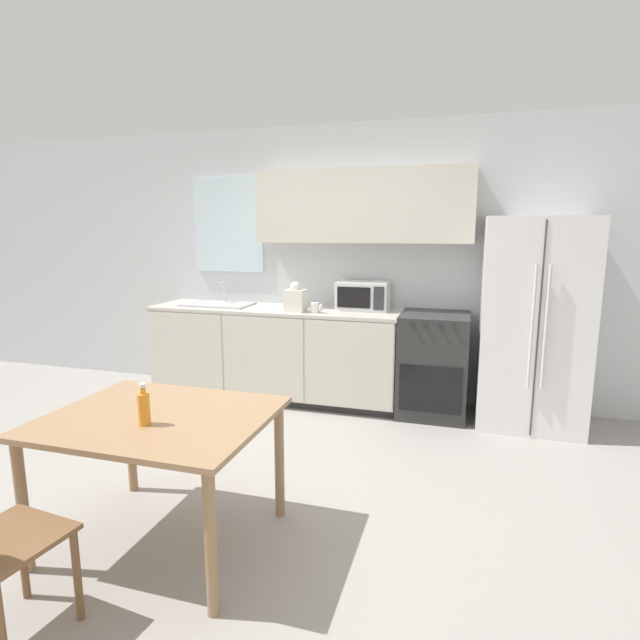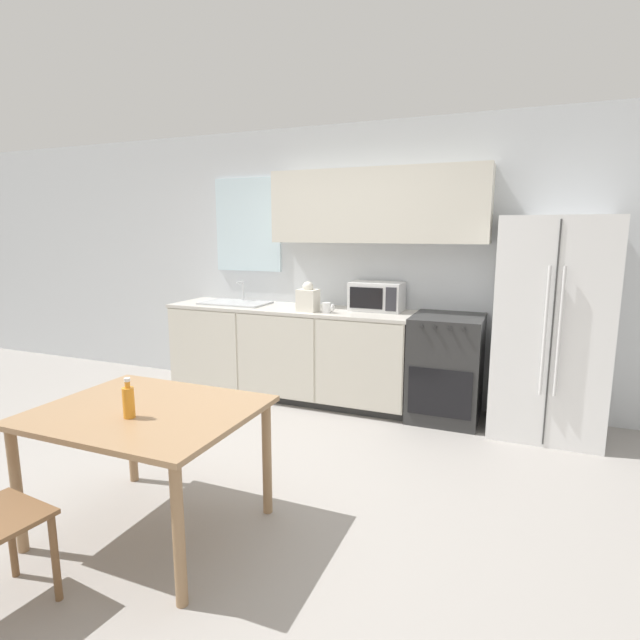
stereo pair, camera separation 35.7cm
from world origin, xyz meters
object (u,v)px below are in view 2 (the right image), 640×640
(microwave, at_px, (377,296))
(dining_table, at_px, (147,425))
(coffee_mug, at_px, (327,308))
(drink_bottle, at_px, (129,401))
(refrigerator, at_px, (550,328))
(oven_range, at_px, (446,368))

(microwave, relative_size, dining_table, 0.43)
(coffee_mug, xyz_separation_m, drink_bottle, (-0.17, -2.37, -0.16))
(refrigerator, distance_m, drink_bottle, 3.26)
(refrigerator, relative_size, dining_table, 1.56)
(microwave, xyz_separation_m, dining_table, (-0.57, -2.54, -0.43))
(microwave, distance_m, drink_bottle, 2.74)
(refrigerator, distance_m, coffee_mug, 1.91)
(coffee_mug, bearing_deg, refrigerator, 4.39)
(dining_table, distance_m, drink_bottle, 0.23)
(refrigerator, xyz_separation_m, drink_bottle, (-2.07, -2.52, -0.08))
(oven_range, distance_m, microwave, 0.92)
(microwave, bearing_deg, drink_bottle, -101.77)
(oven_range, distance_m, drink_bottle, 2.85)
(refrigerator, height_order, drink_bottle, refrigerator)
(dining_table, bearing_deg, drink_bottle, -84.51)
(drink_bottle, bearing_deg, coffee_mug, 85.95)
(oven_range, height_order, dining_table, oven_range)
(coffee_mug, bearing_deg, microwave, 38.08)
(dining_table, bearing_deg, microwave, 77.34)
(refrigerator, xyz_separation_m, microwave, (-1.51, 0.16, 0.16))
(oven_range, distance_m, coffee_mug, 1.21)
(refrigerator, bearing_deg, oven_range, 178.46)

